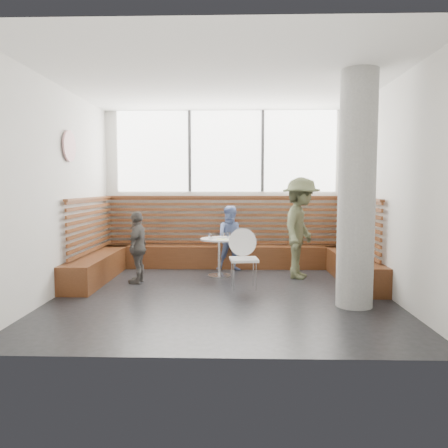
{
  "coord_description": "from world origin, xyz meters",
  "views": [
    {
      "loc": [
        0.22,
        -6.58,
        1.66
      ],
      "look_at": [
        0.0,
        1.0,
        1.0
      ],
      "focal_mm": 35.0,
      "sensor_mm": 36.0,
      "label": 1
    }
  ],
  "objects_px": {
    "cafe_chair": "(244,253)",
    "child_back": "(232,238)",
    "concrete_column": "(357,191)",
    "cafe_table": "(219,249)",
    "child_left": "(138,247)",
    "adult_man": "(301,228)"
  },
  "relations": [
    {
      "from": "cafe_chair",
      "to": "child_left",
      "type": "xyz_separation_m",
      "value": [
        -1.81,
        0.3,
        0.05
      ]
    },
    {
      "from": "cafe_table",
      "to": "adult_man",
      "type": "relative_size",
      "value": 0.39
    },
    {
      "from": "concrete_column",
      "to": "adult_man",
      "type": "relative_size",
      "value": 1.76
    },
    {
      "from": "concrete_column",
      "to": "cafe_chair",
      "type": "height_order",
      "value": "concrete_column"
    },
    {
      "from": "cafe_chair",
      "to": "child_back",
      "type": "bearing_deg",
      "value": 92.28
    },
    {
      "from": "child_left",
      "to": "concrete_column",
      "type": "bearing_deg",
      "value": 72.26
    },
    {
      "from": "concrete_column",
      "to": "child_back",
      "type": "xyz_separation_m",
      "value": [
        -1.72,
        2.52,
        -0.96
      ]
    },
    {
      "from": "concrete_column",
      "to": "child_left",
      "type": "xyz_separation_m",
      "value": [
        -3.32,
        1.39,
        -0.98
      ]
    },
    {
      "from": "cafe_chair",
      "to": "child_left",
      "type": "distance_m",
      "value": 1.84
    },
    {
      "from": "cafe_table",
      "to": "child_left",
      "type": "distance_m",
      "value": 1.49
    },
    {
      "from": "concrete_column",
      "to": "cafe_table",
      "type": "bearing_deg",
      "value": 134.9
    },
    {
      "from": "cafe_chair",
      "to": "adult_man",
      "type": "relative_size",
      "value": 0.53
    },
    {
      "from": "cafe_chair",
      "to": "child_left",
      "type": "relative_size",
      "value": 0.78
    },
    {
      "from": "child_back",
      "to": "child_left",
      "type": "bearing_deg",
      "value": -145.58
    },
    {
      "from": "concrete_column",
      "to": "child_left",
      "type": "bearing_deg",
      "value": 157.36
    },
    {
      "from": "cafe_chair",
      "to": "child_back",
      "type": "relative_size",
      "value": 0.76
    },
    {
      "from": "concrete_column",
      "to": "cafe_table",
      "type": "xyz_separation_m",
      "value": [
        -1.95,
        1.96,
        -1.1
      ]
    },
    {
      "from": "cafe_table",
      "to": "child_back",
      "type": "distance_m",
      "value": 0.62
    },
    {
      "from": "adult_man",
      "to": "cafe_table",
      "type": "bearing_deg",
      "value": 107.04
    },
    {
      "from": "child_left",
      "to": "cafe_table",
      "type": "bearing_deg",
      "value": 117.41
    },
    {
      "from": "concrete_column",
      "to": "child_back",
      "type": "bearing_deg",
      "value": 124.39
    },
    {
      "from": "adult_man",
      "to": "child_back",
      "type": "relative_size",
      "value": 1.43
    }
  ]
}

